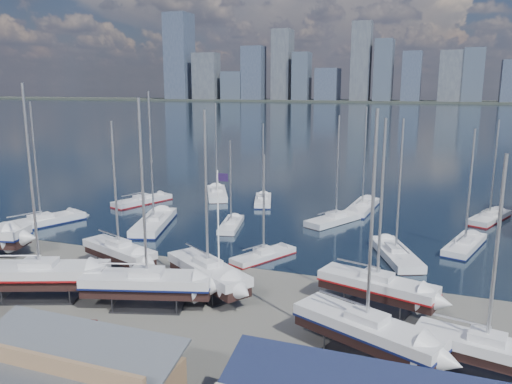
% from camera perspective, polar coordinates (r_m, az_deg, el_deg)
% --- Properties ---
extents(ground, '(1400.00, 1400.00, 0.00)m').
position_cam_1_polar(ground, '(43.13, -7.41, -12.72)').
color(ground, '#605E59').
rests_on(ground, ground).
extents(water, '(1400.00, 600.00, 0.40)m').
position_cam_1_polar(water, '(345.57, 17.25, 8.42)').
color(water, '#172B36').
rests_on(water, ground).
extents(far_shore, '(1400.00, 80.00, 2.20)m').
position_cam_1_polar(far_shore, '(605.11, 18.68, 9.74)').
color(far_shore, '#2D332D').
rests_on(far_shore, ground).
extents(skyline, '(639.14, 43.80, 107.69)m').
position_cam_1_polar(skyline, '(599.31, 18.14, 13.40)').
color(skyline, '#475166').
rests_on(skyline, far_shore).
extents(sailboat_cradle_1, '(11.78, 7.07, 18.24)m').
position_cam_1_polar(sailboat_cradle_1, '(46.99, -23.43, -8.66)').
color(sailboat_cradle_1, '#2D2D33').
rests_on(sailboat_cradle_1, ground).
extents(sailboat_cradle_2, '(9.32, 5.50, 14.80)m').
position_cam_1_polar(sailboat_cradle_2, '(51.41, -15.39, -6.53)').
color(sailboat_cradle_2, '#2D2D33').
rests_on(sailboat_cradle_2, ground).
extents(sailboat_cradle_3, '(11.06, 5.91, 17.12)m').
position_cam_1_polar(sailboat_cradle_3, '(42.50, -12.32, -10.17)').
color(sailboat_cradle_3, '#2D2D33').
rests_on(sailboat_cradle_3, ground).
extents(sailboat_cradle_4, '(9.76, 7.72, 16.10)m').
position_cam_1_polar(sailboat_cradle_4, '(44.35, -5.52, -9.05)').
color(sailboat_cradle_4, '#2D2D33').
rests_on(sailboat_cradle_4, ground).
extents(sailboat_cradle_5, '(10.63, 6.76, 16.65)m').
position_cam_1_polar(sailboat_cradle_5, '(35.13, 12.52, -15.13)').
color(sailboat_cradle_5, '#2D2D33').
rests_on(sailboat_cradle_5, ground).
extents(sailboat_cradle_6, '(10.01, 5.22, 15.61)m').
position_cam_1_polar(sailboat_cradle_6, '(42.41, 13.66, -10.39)').
color(sailboat_cradle_6, '#2D2D33').
rests_on(sailboat_cradle_6, ground).
extents(sailboat_cradle_7, '(8.92, 4.22, 14.19)m').
position_cam_1_polar(sailboat_cradle_7, '(35.42, 24.82, -15.99)').
color(sailboat_cradle_7, '#2D2D33').
rests_on(sailboat_cradle_7, ground).
extents(sailboat_moored_0, '(7.19, 11.65, 16.88)m').
position_cam_1_polar(sailboat_moored_0, '(71.52, -23.35, -3.32)').
color(sailboat_moored_0, black).
rests_on(sailboat_moored_0, water).
extents(sailboat_moored_1, '(5.97, 10.27, 14.83)m').
position_cam_1_polar(sailboat_moored_1, '(79.91, -12.86, -1.10)').
color(sailboat_moored_1, black).
rests_on(sailboat_moored_1, water).
extents(sailboat_moored_2, '(7.47, 10.86, 16.09)m').
position_cam_1_polar(sailboat_moored_2, '(83.09, -4.48, -0.32)').
color(sailboat_moored_2, black).
rests_on(sailboat_moored_2, water).
extents(sailboat_moored_3, '(6.80, 12.65, 18.22)m').
position_cam_1_polar(sailboat_moored_3, '(66.51, -11.56, -3.66)').
color(sailboat_moored_3, black).
rests_on(sailboat_moored_3, water).
extents(sailboat_moored_4, '(3.89, 8.18, 11.91)m').
position_cam_1_polar(sailboat_moored_4, '(64.82, -2.86, -3.82)').
color(sailboat_moored_4, black).
rests_on(sailboat_moored_4, water).
extents(sailboat_moored_5, '(4.99, 9.05, 13.04)m').
position_cam_1_polar(sailboat_moored_5, '(78.23, 0.81, -1.07)').
color(sailboat_moored_5, black).
rests_on(sailboat_moored_5, water).
extents(sailboat_moored_6, '(5.55, 7.96, 11.71)m').
position_cam_1_polar(sailboat_moored_6, '(53.32, 0.88, -7.35)').
color(sailboat_moored_6, black).
rests_on(sailboat_moored_6, water).
extents(sailboat_moored_7, '(7.02, 10.10, 14.99)m').
position_cam_1_polar(sailboat_moored_7, '(67.94, 9.10, -3.23)').
color(sailboat_moored_7, black).
rests_on(sailboat_moored_7, water).
extents(sailboat_moored_8, '(3.82, 10.82, 15.87)m').
position_cam_1_polar(sailboat_moored_8, '(75.32, 12.05, -1.85)').
color(sailboat_moored_8, black).
rests_on(sailboat_moored_8, water).
extents(sailboat_moored_9, '(6.65, 10.56, 15.49)m').
position_cam_1_polar(sailboat_moored_9, '(55.58, 15.64, -6.98)').
color(sailboat_moored_9, black).
rests_on(sailboat_moored_9, water).
extents(sailboat_moored_10, '(5.23, 9.83, 14.15)m').
position_cam_1_polar(sailboat_moored_10, '(61.23, 22.74, -5.74)').
color(sailboat_moored_10, black).
rests_on(sailboat_moored_10, water).
extents(sailboat_moored_11, '(6.30, 9.87, 14.35)m').
position_cam_1_polar(sailboat_moored_11, '(75.04, 25.10, -2.79)').
color(sailboat_moored_11, black).
rests_on(sailboat_moored_11, water).
extents(car_a, '(2.94, 4.91, 1.56)m').
position_cam_1_polar(car_a, '(38.26, -19.85, -15.44)').
color(car_a, gray).
rests_on(car_a, ground).
extents(car_b, '(4.72, 2.19, 1.50)m').
position_cam_1_polar(car_b, '(39.36, -22.49, -14.91)').
color(car_b, gray).
rests_on(car_b, ground).
extents(car_c, '(4.11, 5.98, 1.52)m').
position_cam_1_polar(car_c, '(34.97, -19.82, -18.23)').
color(car_c, gray).
rests_on(car_c, ground).
extents(flagpole, '(1.00, 0.12, 11.23)m').
position_cam_1_polar(flagpole, '(41.97, -4.24, -4.00)').
color(flagpole, white).
rests_on(flagpole, ground).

